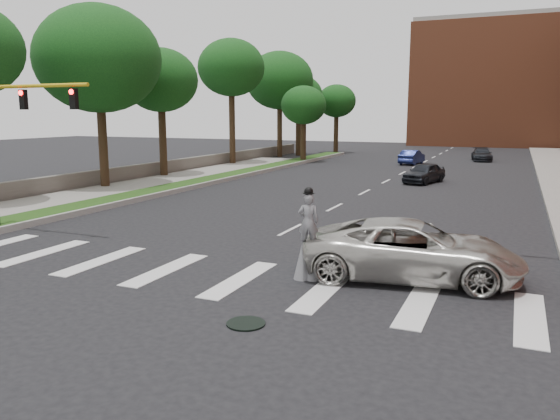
% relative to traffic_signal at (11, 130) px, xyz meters
% --- Properties ---
extents(ground_plane, '(160.00, 160.00, 0.00)m').
position_rel_traffic_signal_xyz_m(ground_plane, '(9.78, -3.00, -4.15)').
color(ground_plane, black).
rests_on(ground_plane, ground).
extents(grass_median, '(2.00, 60.00, 0.25)m').
position_rel_traffic_signal_xyz_m(grass_median, '(-1.72, 17.00, -4.03)').
color(grass_median, '#1C3E11').
rests_on(grass_median, ground).
extents(median_curb, '(0.20, 60.00, 0.28)m').
position_rel_traffic_signal_xyz_m(median_curb, '(-0.67, 17.00, -4.01)').
color(median_curb, '#999893').
rests_on(median_curb, ground).
extents(sidewalk_left, '(4.00, 60.00, 0.18)m').
position_rel_traffic_signal_xyz_m(sidewalk_left, '(-4.72, 7.00, -4.06)').
color(sidewalk_left, gray).
rests_on(sidewalk_left, ground).
extents(stone_wall, '(0.50, 56.00, 1.10)m').
position_rel_traffic_signal_xyz_m(stone_wall, '(-7.22, 19.00, -3.60)').
color(stone_wall, '#5C564F').
rests_on(stone_wall, ground).
extents(manhole, '(0.90, 0.90, 0.04)m').
position_rel_traffic_signal_xyz_m(manhole, '(12.78, -5.00, -4.13)').
color(manhole, black).
rests_on(manhole, ground).
extents(building_backdrop, '(26.00, 14.00, 18.00)m').
position_rel_traffic_signal_xyz_m(building_backdrop, '(15.78, 75.00, 4.85)').
color(building_backdrop, '#9A4E30').
rests_on(building_backdrop, ground).
extents(traffic_signal, '(5.30, 0.23, 6.20)m').
position_rel_traffic_signal_xyz_m(traffic_signal, '(0.00, 0.00, 0.00)').
color(traffic_signal, black).
rests_on(traffic_signal, ground).
extents(stilt_performer, '(0.83, 0.61, 2.72)m').
position_rel_traffic_signal_xyz_m(stilt_performer, '(12.86, -1.15, -3.12)').
color(stilt_performer, black).
rests_on(stilt_performer, ground).
extents(suv_crossing, '(6.56, 3.70, 1.73)m').
position_rel_traffic_signal_xyz_m(suv_crossing, '(15.64, 0.08, -3.29)').
color(suv_crossing, beige).
rests_on(suv_crossing, ground).
extents(car_near, '(2.76, 4.47, 1.42)m').
position_rel_traffic_signal_xyz_m(car_near, '(12.40, 23.15, -3.44)').
color(car_near, black).
rests_on(car_near, ground).
extents(car_mid, '(1.92, 4.28, 1.36)m').
position_rel_traffic_signal_xyz_m(car_mid, '(9.04, 37.37, -3.47)').
color(car_mid, navy).
rests_on(car_mid, ground).
extents(car_far, '(2.47, 4.75, 1.32)m').
position_rel_traffic_signal_xyz_m(car_far, '(14.96, 44.06, -3.49)').
color(car_far, black).
rests_on(car_far, ground).
extents(tree_2, '(7.78, 7.78, 11.43)m').
position_rel_traffic_signal_xyz_m(tree_2, '(-6.04, 12.00, 3.95)').
color(tree_2, black).
rests_on(tree_2, ground).
extents(tree_3, '(5.51, 5.51, 9.56)m').
position_rel_traffic_signal_xyz_m(tree_3, '(-6.29, 18.79, 3.01)').
color(tree_3, black).
rests_on(tree_3, ground).
extents(tree_4, '(6.16, 6.16, 11.58)m').
position_rel_traffic_signal_xyz_m(tree_4, '(-6.39, 29.95, 4.75)').
color(tree_4, black).
rests_on(tree_4, ground).
extents(tree_5, '(7.41, 7.41, 11.53)m').
position_rel_traffic_signal_xyz_m(tree_5, '(-6.22, 40.74, 4.20)').
color(tree_5, black).
rests_on(tree_5, ground).
extents(tree_6, '(4.47, 4.47, 7.51)m').
position_rel_traffic_signal_xyz_m(tree_6, '(-1.39, 35.52, 1.40)').
color(tree_6, black).
rests_on(tree_6, ground).
extents(tree_7, '(4.66, 4.66, 8.29)m').
position_rel_traffic_signal_xyz_m(tree_7, '(-2.24, 48.91, 2.09)').
color(tree_7, black).
rests_on(tree_7, ground).
extents(tree_8, '(5.55, 5.55, 9.15)m').
position_rel_traffic_signal_xyz_m(tree_8, '(-5.06, 43.42, 2.60)').
color(tree_8, black).
rests_on(tree_8, ground).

